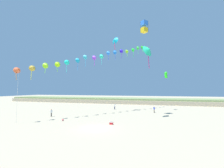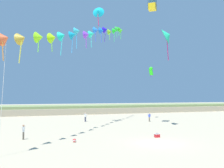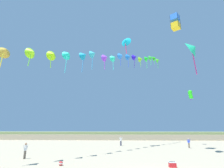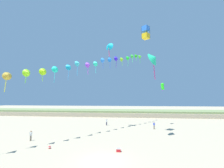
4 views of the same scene
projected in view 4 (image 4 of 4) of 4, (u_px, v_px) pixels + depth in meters
ground_plane at (103, 161)px, 16.20m from camera, size 240.00×240.00×0.00m
dune_ridge at (122, 113)px, 59.73m from camera, size 120.00×13.39×2.14m
person_near_left at (107, 121)px, 37.89m from camera, size 0.61×0.24×1.73m
person_near_right at (31, 135)px, 24.05m from camera, size 0.33×0.53×1.61m
person_mid_center at (154, 125)px, 33.20m from camera, size 0.49×0.41×1.60m
kite_banner_string at (96, 62)px, 30.99m from camera, size 21.81×29.71×19.77m
large_kite_low_lead at (109, 46)px, 35.13m from camera, size 2.22×1.85×3.58m
large_kite_mid_trail at (163, 87)px, 39.00m from camera, size 1.14×1.05×2.16m
large_kite_high_solo at (146, 33)px, 30.21m from camera, size 1.72×1.72×2.58m
large_kite_outer_drift at (154, 58)px, 26.66m from camera, size 2.88×3.06×5.11m
beach_cooler at (119, 150)px, 19.05m from camera, size 0.58×0.41×0.46m
beach_ball at (50, 147)px, 20.28m from camera, size 0.36×0.36×0.36m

